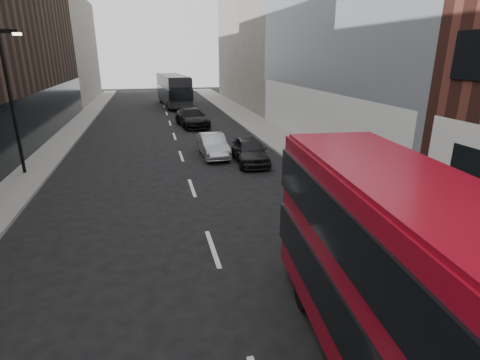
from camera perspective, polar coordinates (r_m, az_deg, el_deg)
sidewalk_right at (r=29.85m, az=4.78°, el=7.07°), size 3.00×80.00×0.15m
sidewalk_left at (r=29.12m, az=-25.77°, el=4.98°), size 2.00×80.00×0.15m
building_victorian at (r=48.69m, az=2.36°, el=22.91°), size 6.50×24.00×21.00m
building_left_mid at (r=34.25m, az=-31.75°, el=17.66°), size 5.00×24.00×14.00m
building_left_far at (r=55.66m, az=-24.79°, el=17.53°), size 5.00×20.00×13.00m
street_lamp at (r=21.88m, az=-31.46°, el=11.13°), size 1.06×0.22×7.00m
red_bus at (r=6.84m, az=27.20°, el=-17.14°), size 3.39×10.28×4.09m
grey_bus at (r=47.12m, az=-10.15°, el=13.42°), size 3.60×11.49×3.66m
car_a at (r=21.73m, az=1.54°, el=4.53°), size 1.99×4.42×1.47m
car_b at (r=23.26m, az=-4.16°, el=5.30°), size 1.55×4.19×1.37m
car_c at (r=33.31m, az=-7.33°, el=9.42°), size 2.88×5.60×1.55m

